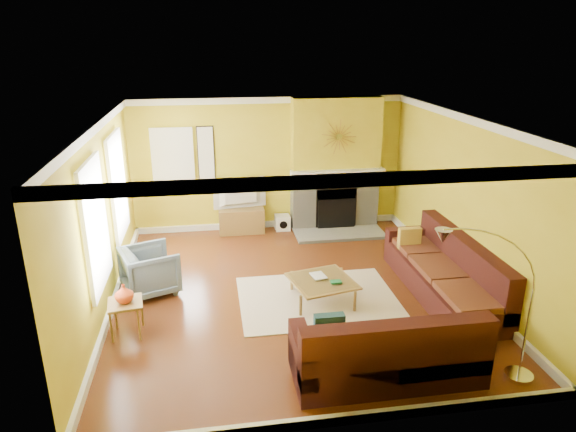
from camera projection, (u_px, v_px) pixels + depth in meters
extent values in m
cube|color=brown|center=(292.00, 292.00, 8.13)|extent=(5.50, 6.00, 0.02)
cube|color=white|center=(293.00, 120.00, 7.22)|extent=(5.50, 6.00, 0.02)
cube|color=gold|center=(268.00, 164.00, 10.48)|extent=(5.50, 0.02, 2.70)
cube|color=gold|center=(344.00, 313.00, 4.87)|extent=(5.50, 0.02, 2.70)
cube|color=gold|center=(101.00, 221.00, 7.27)|extent=(0.02, 6.00, 2.70)
cube|color=gold|center=(465.00, 202.00, 8.08)|extent=(0.02, 6.00, 2.70)
cube|color=white|center=(117.00, 186.00, 8.44)|extent=(0.06, 1.22, 1.72)
cube|color=white|center=(94.00, 226.00, 6.67)|extent=(0.06, 1.22, 1.72)
cube|color=white|center=(173.00, 158.00, 10.09)|extent=(0.82, 0.06, 1.22)
cube|color=white|center=(206.00, 155.00, 10.18)|extent=(0.34, 0.04, 1.14)
cube|color=white|center=(338.00, 172.00, 10.29)|extent=(1.92, 0.22, 0.08)
cube|color=gray|center=(340.00, 234.00, 10.41)|extent=(1.80, 0.70, 0.06)
cube|color=beige|center=(318.00, 299.00, 7.89)|extent=(2.40, 1.80, 0.02)
cube|color=olive|center=(242.00, 220.00, 10.51)|extent=(0.92, 0.41, 0.50)
imported|color=black|center=(241.00, 194.00, 10.33)|extent=(1.09, 0.30, 0.62)
cube|color=white|center=(282.00, 222.00, 10.70)|extent=(0.30, 0.30, 0.30)
imported|color=slate|center=(150.00, 271.00, 8.01)|extent=(1.04, 1.02, 0.74)
imported|color=#DB481B|center=(124.00, 293.00, 6.78)|extent=(0.29, 0.29, 0.26)
imported|color=white|center=(312.00, 277.00, 7.80)|extent=(0.25, 0.31, 0.03)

